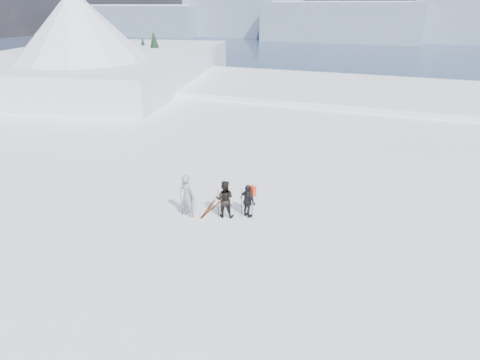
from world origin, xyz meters
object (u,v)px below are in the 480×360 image
(skier_grey, at_px, (187,196))
(skier_pack, at_px, (248,201))
(skier_dark, at_px, (225,199))
(skis_loose, at_px, (210,209))

(skier_grey, relative_size, skier_pack, 1.28)
(skier_dark, xyz_separation_m, skis_loose, (-0.84, 0.32, -0.82))
(skier_dark, relative_size, skis_loose, 0.98)
(skier_dark, bearing_deg, skis_loose, -32.44)
(skis_loose, bearing_deg, skier_dark, -21.14)
(skier_grey, bearing_deg, skier_pack, -140.63)
(skier_pack, distance_m, skis_loose, 1.92)
(skier_grey, bearing_deg, skier_dark, -140.87)
(skier_grey, height_order, skier_pack, skier_grey)
(skier_pack, bearing_deg, skier_grey, 46.09)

